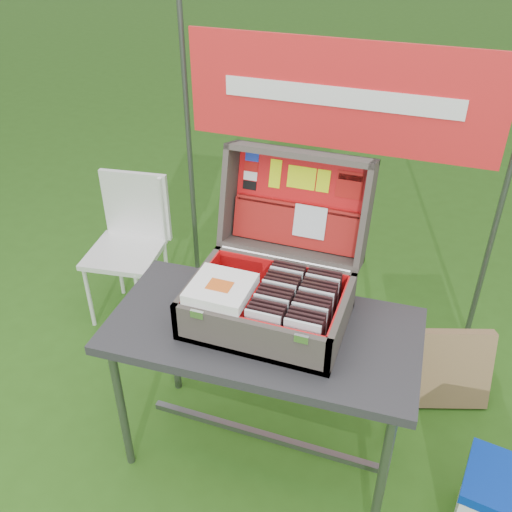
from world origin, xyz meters
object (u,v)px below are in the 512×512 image
at_px(cooler, 509,512).
at_px(cardboard_box, 451,369).
at_px(table, 262,395).
at_px(suitcase, 273,255).
at_px(chair, 124,255).

xyz_separation_m(cooler, cardboard_box, (-0.27, 0.68, 0.04)).
xyz_separation_m(table, cooler, (1.03, -0.06, -0.21)).
bearing_deg(cooler, suitcase, 179.47).
xyz_separation_m(table, suitcase, (0.01, 0.09, 0.65)).
relative_size(table, suitcase, 2.01).
height_order(cooler, chair, chair).
distance_m(chair, cardboard_box, 1.83).
bearing_deg(cardboard_box, cooler, -87.15).
bearing_deg(suitcase, cooler, -8.68).
height_order(chair, cardboard_box, chair).
distance_m(cooler, cardboard_box, 0.73).
distance_m(table, chair, 1.26).
bearing_deg(chair, suitcase, -36.71).
height_order(table, cooler, table).
distance_m(cooler, chair, 2.23).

